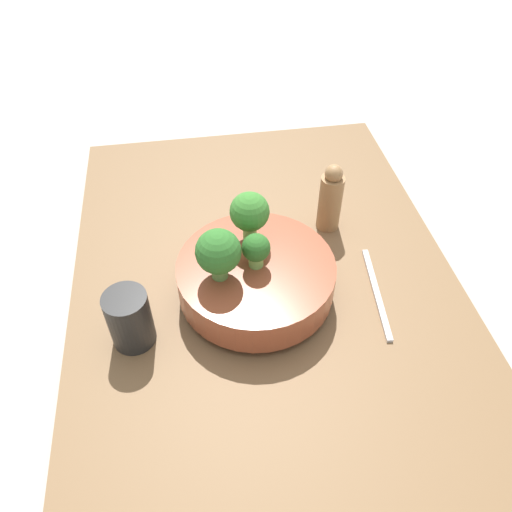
{
  "coord_description": "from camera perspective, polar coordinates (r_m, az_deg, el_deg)",
  "views": [
    {
      "loc": [
        -0.51,
        0.11,
        0.69
      ],
      "look_at": [
        0.03,
        0.02,
        0.13
      ],
      "focal_mm": 35.0,
      "sensor_mm": 36.0,
      "label": 1
    }
  ],
  "objects": [
    {
      "name": "fork",
      "position": [
        0.87,
        13.51,
        -3.87
      ],
      "size": [
        0.2,
        0.03,
        0.01
      ],
      "color": "silver",
      "rests_on": "table"
    },
    {
      "name": "broccoli_floret_right",
      "position": [
        0.8,
        -0.74,
        4.95
      ],
      "size": [
        0.06,
        0.06,
        0.09
      ],
      "color": "#7AB256",
      "rests_on": "bowl"
    },
    {
      "name": "broccoli_floret_back",
      "position": [
        0.74,
        -4.33,
        0.4
      ],
      "size": [
        0.07,
        0.07,
        0.09
      ],
      "color": "#609347",
      "rests_on": "bowl"
    },
    {
      "name": "cup",
      "position": [
        0.78,
        -14.24,
        -6.99
      ],
      "size": [
        0.07,
        0.07,
        0.1
      ],
      "color": "black",
      "rests_on": "table"
    },
    {
      "name": "bowl",
      "position": [
        0.82,
        0.0,
        -2.47
      ],
      "size": [
        0.26,
        0.26,
        0.07
      ],
      "color": "brown",
      "rests_on": "table"
    },
    {
      "name": "pepper_mill",
      "position": [
        0.94,
        8.51,
        6.47
      ],
      "size": [
        0.04,
        0.04,
        0.14
      ],
      "color": "#997047",
      "rests_on": "table"
    },
    {
      "name": "ground_plane",
      "position": [
        0.86,
        1.78,
        -7.46
      ],
      "size": [
        6.0,
        6.0,
        0.0
      ],
      "primitive_type": "plane",
      "color": "#ADA89E"
    },
    {
      "name": "table",
      "position": [
        0.85,
        1.81,
        -6.65
      ],
      "size": [
        1.07,
        0.67,
        0.04
      ],
      "color": "brown",
      "rests_on": "ground_plane"
    },
    {
      "name": "broccoli_floret_center",
      "position": [
        0.77,
        0.0,
        0.79
      ],
      "size": [
        0.05,
        0.05,
        0.06
      ],
      "color": "#7AB256",
      "rests_on": "bowl"
    }
  ]
}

